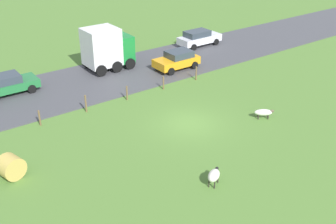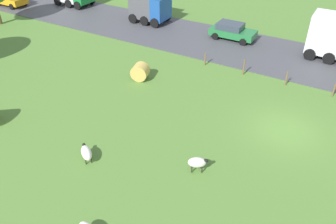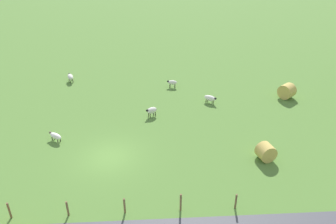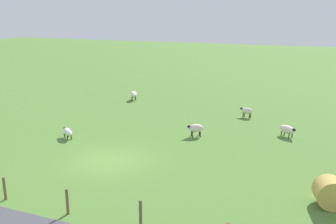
# 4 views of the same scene
# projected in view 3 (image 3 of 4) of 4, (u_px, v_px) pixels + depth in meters

# --- Properties ---
(ground_plane) EXTENTS (160.00, 160.00, 0.00)m
(ground_plane) POSITION_uv_depth(u_px,v_px,m) (110.00, 157.00, 24.66)
(ground_plane) COLOR #517A33
(sheep_0) EXTENTS (1.13, 1.27, 0.76)m
(sheep_0) POSITION_uv_depth(u_px,v_px,m) (210.00, 98.00, 31.88)
(sheep_0) COLOR silver
(sheep_0) RESTS_ON ground_plane
(sheep_1) EXTENTS (1.33, 0.96, 0.83)m
(sheep_1) POSITION_uv_depth(u_px,v_px,m) (70.00, 77.00, 36.18)
(sheep_1) COLOR silver
(sheep_1) RESTS_ON ground_plane
(sheep_2) EXTENTS (0.63, 1.09, 0.77)m
(sheep_2) POSITION_uv_depth(u_px,v_px,m) (172.00, 83.00, 34.95)
(sheep_2) COLOR silver
(sheep_2) RESTS_ON ground_plane
(sheep_3) EXTENTS (0.95, 1.11, 0.85)m
(sheep_3) POSITION_uv_depth(u_px,v_px,m) (152.00, 110.00, 29.61)
(sheep_3) COLOR silver
(sheep_3) RESTS_ON ground_plane
(sheep_4) EXTENTS (1.06, 1.22, 0.67)m
(sheep_4) POSITION_uv_depth(u_px,v_px,m) (55.00, 136.00, 26.26)
(sheep_4) COLOR white
(sheep_4) RESTS_ON ground_plane
(hay_bale_0) EXTENTS (1.29, 1.49, 1.27)m
(hay_bale_0) POSITION_uv_depth(u_px,v_px,m) (266.00, 152.00, 24.09)
(hay_bale_0) COLOR tan
(hay_bale_0) RESTS_ON ground_plane
(hay_bale_1) EXTENTS (1.84, 1.80, 1.44)m
(hay_bale_1) POSITION_uv_depth(u_px,v_px,m) (287.00, 91.00, 32.70)
(hay_bale_1) COLOR tan
(hay_bale_1) RESTS_ON ground_plane
(fence_post_0) EXTENTS (0.12, 0.12, 1.14)m
(fence_post_0) POSITION_uv_depth(u_px,v_px,m) (9.00, 210.00, 19.25)
(fence_post_0) COLOR brown
(fence_post_0) RESTS_ON ground_plane
(fence_post_1) EXTENTS (0.12, 0.12, 1.06)m
(fence_post_1) POSITION_uv_depth(u_px,v_px,m) (67.00, 209.00, 19.43)
(fence_post_1) COLOR brown
(fence_post_1) RESTS_ON ground_plane
(fence_post_2) EXTENTS (0.12, 0.12, 1.10)m
(fence_post_2) POSITION_uv_depth(u_px,v_px,m) (125.00, 206.00, 19.59)
(fence_post_2) COLOR brown
(fence_post_2) RESTS_ON ground_plane
(fence_post_3) EXTENTS (0.12, 0.12, 1.26)m
(fence_post_3) POSITION_uv_depth(u_px,v_px,m) (181.00, 203.00, 19.71)
(fence_post_3) COLOR brown
(fence_post_3) RESTS_ON ground_plane
(fence_post_4) EXTENTS (0.12, 0.12, 1.07)m
(fence_post_4) POSITION_uv_depth(u_px,v_px,m) (236.00, 201.00, 19.92)
(fence_post_4) COLOR brown
(fence_post_4) RESTS_ON ground_plane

